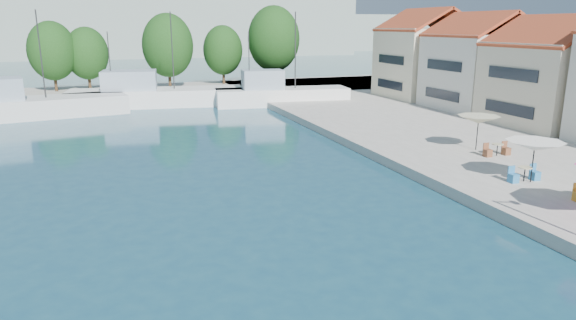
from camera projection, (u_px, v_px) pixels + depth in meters
name	position (u px, v px, depth m)	size (l,w,h in m)	color
quay_right	(560.00, 137.00, 38.40)	(32.00, 92.00, 0.60)	#A29E92
quay_far	(122.00, 94.00, 62.46)	(90.00, 16.00, 0.60)	#A29E92
hill_west	(21.00, 27.00, 138.20)	(180.00, 40.00, 16.00)	gray
hill_east	(252.00, 32.00, 179.53)	(140.00, 40.00, 12.00)	gray
building_04	(556.00, 69.00, 40.58)	(9.00, 8.80, 9.20)	beige
building_05	(480.00, 59.00, 48.73)	(8.40, 8.80, 9.70)	silver
building_06	(426.00, 52.00, 56.87)	(9.00, 8.80, 10.20)	#F4E7C3
trawler_02	(20.00, 107.00, 47.55)	(18.54, 7.63, 10.20)	silver
trawler_03	(153.00, 96.00, 55.00)	(18.79, 7.08, 10.20)	white
trawler_04	(279.00, 95.00, 55.57)	(14.65, 5.46, 10.20)	white
tree_04	(52.00, 51.00, 61.52)	(5.65, 5.65, 8.36)	#3F2B19
tree_05	(87.00, 53.00, 63.65)	(5.18, 5.18, 7.67)	#3F2B19
tree_06	(168.00, 45.00, 63.89)	(6.29, 6.29, 9.32)	#3F2B19
tree_07	(223.00, 50.00, 69.48)	(5.31, 5.31, 7.86)	#3F2B19
tree_08	(274.00, 39.00, 69.56)	(7.05, 7.05, 10.43)	#3F2B19
umbrella_white	(535.00, 146.00, 25.85)	(2.87, 2.87, 2.16)	black
umbrella_cream	(479.00, 120.00, 32.66)	(2.68, 2.68, 2.23)	black
cafe_table_02	(524.00, 176.00, 26.39)	(1.82, 0.70, 0.76)	black
cafe_table_03	(497.00, 151.00, 31.55)	(1.82, 0.70, 0.76)	black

